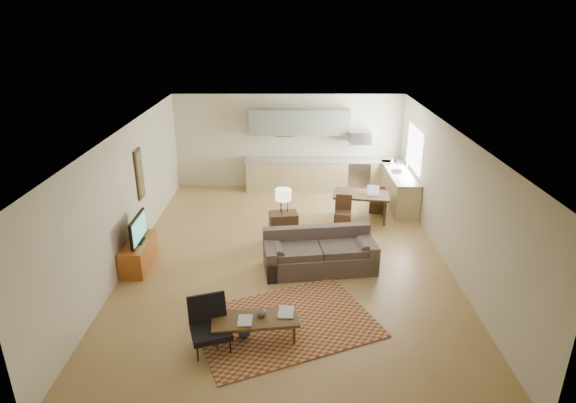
{
  "coord_description": "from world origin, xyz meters",
  "views": [
    {
      "loc": [
        0.04,
        -8.97,
        4.8
      ],
      "look_at": [
        0.0,
        0.3,
        1.15
      ],
      "focal_mm": 30.0,
      "sensor_mm": 36.0,
      "label": 1
    }
  ],
  "objects_px": {
    "sofa": "(320,252)",
    "tv_credenza": "(139,254)",
    "dining_table": "(361,207)",
    "armchair": "(210,327)",
    "console_table": "(283,228)",
    "coffee_table": "(255,329)"
  },
  "relations": [
    {
      "from": "sofa",
      "to": "tv_credenza",
      "type": "relative_size",
      "value": 1.91
    },
    {
      "from": "tv_credenza",
      "to": "sofa",
      "type": "bearing_deg",
      "value": -1.72
    },
    {
      "from": "sofa",
      "to": "dining_table",
      "type": "xyz_separation_m",
      "value": [
        1.15,
        2.51,
        -0.06
      ]
    },
    {
      "from": "armchair",
      "to": "dining_table",
      "type": "distance_m",
      "value": 5.76
    },
    {
      "from": "tv_credenza",
      "to": "dining_table",
      "type": "xyz_separation_m",
      "value": [
        4.79,
        2.4,
        0.07
      ]
    },
    {
      "from": "tv_credenza",
      "to": "console_table",
      "type": "height_order",
      "value": "console_table"
    },
    {
      "from": "armchair",
      "to": "tv_credenza",
      "type": "distance_m",
      "value": 3.14
    },
    {
      "from": "console_table",
      "to": "tv_credenza",
      "type": "bearing_deg",
      "value": -168.61
    },
    {
      "from": "coffee_table",
      "to": "tv_credenza",
      "type": "relative_size",
      "value": 1.13
    },
    {
      "from": "sofa",
      "to": "console_table",
      "type": "height_order",
      "value": "sofa"
    },
    {
      "from": "tv_credenza",
      "to": "console_table",
      "type": "relative_size",
      "value": 1.68
    },
    {
      "from": "coffee_table",
      "to": "sofa",
      "type": "bearing_deg",
      "value": 55.78
    },
    {
      "from": "coffee_table",
      "to": "armchair",
      "type": "bearing_deg",
      "value": -170.58
    },
    {
      "from": "coffee_table",
      "to": "console_table",
      "type": "xyz_separation_m",
      "value": [
        0.39,
        3.46,
        0.15
      ]
    },
    {
      "from": "coffee_table",
      "to": "tv_credenza",
      "type": "bearing_deg",
      "value": 129.49
    },
    {
      "from": "sofa",
      "to": "tv_credenza",
      "type": "bearing_deg",
      "value": 170.53
    },
    {
      "from": "tv_credenza",
      "to": "console_table",
      "type": "xyz_separation_m",
      "value": [
        2.9,
        1.11,
        0.08
      ]
    },
    {
      "from": "console_table",
      "to": "dining_table",
      "type": "distance_m",
      "value": 2.29
    },
    {
      "from": "console_table",
      "to": "dining_table",
      "type": "xyz_separation_m",
      "value": [
        1.89,
        1.29,
        -0.01
      ]
    },
    {
      "from": "coffee_table",
      "to": "armchair",
      "type": "distance_m",
      "value": 0.72
    },
    {
      "from": "armchair",
      "to": "tv_credenza",
      "type": "height_order",
      "value": "armchair"
    },
    {
      "from": "sofa",
      "to": "coffee_table",
      "type": "xyz_separation_m",
      "value": [
        -1.13,
        -2.24,
        -0.19
      ]
    }
  ]
}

